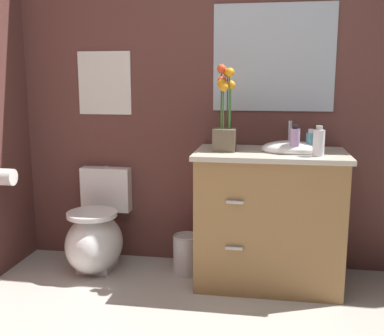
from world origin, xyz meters
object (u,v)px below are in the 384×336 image
object	(u,v)px
hand_wash_bottle	(319,142)
trash_bin	(186,254)
toilet	(97,235)
lotion_bottle	(295,141)
flower_vase	(225,119)
vanity_cabinet	(269,216)
toilet_paper_roll	(6,177)
wall_mirror	(274,58)
soap_bottle	(310,142)
wall_poster	(105,83)

from	to	relation	value
hand_wash_bottle	trash_bin	size ratio (longest dim) A/B	0.66
toilet	hand_wash_bottle	bearing A→B (deg)	-6.41
lotion_bottle	flower_vase	bearing A→B (deg)	172.03
vanity_cabinet	flower_vase	size ratio (longest dim) A/B	1.96
lotion_bottle	hand_wash_bottle	distance (m)	0.14
vanity_cabinet	hand_wash_bottle	size ratio (longest dim) A/B	5.86
flower_vase	toilet_paper_roll	bearing A→B (deg)	-174.06
hand_wash_bottle	trash_bin	world-z (taller)	hand_wash_bottle
hand_wash_bottle	wall_mirror	xyz separation A→B (m)	(-0.27, 0.43, 0.50)
lotion_bottle	toilet	bearing A→B (deg)	175.30
toilet_paper_roll	soap_bottle	bearing A→B (deg)	4.27
wall_mirror	toilet_paper_roll	distance (m)	1.93
lotion_bottle	trash_bin	size ratio (longest dim) A/B	0.65
trash_bin	hand_wash_bottle	bearing A→B (deg)	-12.97
trash_bin	wall_poster	distance (m)	1.33
hand_wash_bottle	wall_poster	size ratio (longest dim) A/B	0.40
hand_wash_bottle	wall_poster	world-z (taller)	wall_poster
soap_bottle	toilet_paper_roll	bearing A→B (deg)	-175.73
trash_bin	vanity_cabinet	bearing A→B (deg)	-5.44
toilet	toilet_paper_roll	xyz separation A→B (m)	(-0.53, -0.20, 0.44)
toilet	wall_poster	bearing A→B (deg)	90.00
vanity_cabinet	toilet_paper_roll	size ratio (longest dim) A/B	9.52
vanity_cabinet	soap_bottle	distance (m)	0.54
hand_wash_bottle	lotion_bottle	bearing A→B (deg)	157.72
toilet	lotion_bottle	bearing A→B (deg)	-4.70
hand_wash_bottle	trash_bin	xyz separation A→B (m)	(-0.82, 0.19, -0.81)
toilet	vanity_cabinet	size ratio (longest dim) A/B	0.66
soap_bottle	wall_mirror	world-z (taller)	wall_mirror
flower_vase	toilet_paper_roll	size ratio (longest dim) A/B	4.86
vanity_cabinet	lotion_bottle	xyz separation A→B (m)	(0.14, -0.08, 0.50)
wall_poster	flower_vase	bearing A→B (deg)	-19.55
toilet	trash_bin	size ratio (longest dim) A/B	2.54
vanity_cabinet	trash_bin	bearing A→B (deg)	174.56
flower_vase	hand_wash_bottle	distance (m)	0.59
wall_poster	wall_mirror	bearing A→B (deg)	0.00
flower_vase	soap_bottle	xyz separation A→B (m)	(0.52, -0.00, -0.14)
vanity_cabinet	toilet	bearing A→B (deg)	178.72
vanity_cabinet	wall_poster	world-z (taller)	wall_poster
lotion_bottle	toilet_paper_roll	bearing A→B (deg)	-177.27
toilet	hand_wash_bottle	size ratio (longest dim) A/B	3.86
vanity_cabinet	hand_wash_bottle	bearing A→B (deg)	-26.78
soap_bottle	lotion_bottle	world-z (taller)	lotion_bottle
toilet	soap_bottle	size ratio (longest dim) A/B	4.67
toilet	toilet_paper_roll	size ratio (longest dim) A/B	6.27
wall_poster	wall_mirror	distance (m)	1.19
vanity_cabinet	wall_poster	size ratio (longest dim) A/B	2.37
soap_bottle	trash_bin	distance (m)	1.12
vanity_cabinet	flower_vase	bearing A→B (deg)	-175.66
toilet	hand_wash_bottle	xyz separation A→B (m)	(1.45, -0.16, 0.70)
hand_wash_bottle	trash_bin	distance (m)	1.17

